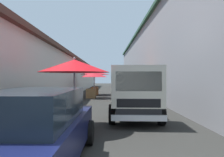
# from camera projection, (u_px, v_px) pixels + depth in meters

# --- Properties ---
(ground) EXTENTS (90.00, 90.00, 0.00)m
(ground) POSITION_uv_depth(u_px,v_px,m) (109.00, 99.00, 15.53)
(ground) COLOR #282826
(building_left_whitewash) EXTENTS (49.80, 7.50, 3.69)m
(building_left_whitewash) POSITION_uv_depth(u_px,v_px,m) (33.00, 76.00, 17.65)
(building_left_whitewash) COLOR beige
(building_left_whitewash) RESTS_ON ground
(building_right_concrete) EXTENTS (49.80, 7.50, 6.72)m
(building_right_concrete) POSITION_uv_depth(u_px,v_px,m) (185.00, 59.00, 17.89)
(building_right_concrete) COLOR gray
(building_right_concrete) RESTS_ON ground
(fruit_stall_far_right) EXTENTS (2.16, 2.16, 2.25)m
(fruit_stall_far_right) POSITION_uv_depth(u_px,v_px,m) (93.00, 78.00, 16.57)
(fruit_stall_far_right) COLOR #9E9EA3
(fruit_stall_far_right) RESTS_ON ground
(fruit_stall_near_right) EXTENTS (2.33, 2.33, 2.35)m
(fruit_stall_near_right) POSITION_uv_depth(u_px,v_px,m) (74.00, 74.00, 6.65)
(fruit_stall_near_right) COLOR #9E9EA3
(fruit_stall_near_right) RESTS_ON ground
(fruit_stall_far_left) EXTENTS (2.24, 2.24, 2.34)m
(fruit_stall_far_left) POSITION_uv_depth(u_px,v_px,m) (129.00, 77.00, 15.49)
(fruit_stall_far_left) COLOR #9E9EA3
(fruit_stall_far_left) RESTS_ON ground
(fruit_stall_mid_lane) EXTENTS (2.79, 2.79, 2.45)m
(fruit_stall_mid_lane) POSITION_uv_depth(u_px,v_px,m) (95.00, 75.00, 19.61)
(fruit_stall_mid_lane) COLOR #9E9EA3
(fruit_stall_mid_lane) RESTS_ON ground
(hatchback_car) EXTENTS (3.95, 2.00, 1.45)m
(hatchback_car) POSITION_uv_depth(u_px,v_px,m) (33.00, 129.00, 3.67)
(hatchback_car) COLOR #0F1438
(hatchback_car) RESTS_ON ground
(delivery_truck) EXTENTS (5.01, 2.18, 2.08)m
(delivery_truck) POSITION_uv_depth(u_px,v_px,m) (135.00, 94.00, 7.85)
(delivery_truck) COLOR black
(delivery_truck) RESTS_ON ground
(vendor_by_crates) EXTENTS (0.52, 0.43, 1.56)m
(vendor_by_crates) POSITION_uv_depth(u_px,v_px,m) (116.00, 86.00, 19.37)
(vendor_by_crates) COLOR #665B4C
(vendor_by_crates) RESTS_ON ground
(parked_scooter) EXTENTS (1.69, 0.38, 1.14)m
(parked_scooter) POSITION_uv_depth(u_px,v_px,m) (69.00, 101.00, 10.48)
(parked_scooter) COLOR black
(parked_scooter) RESTS_ON ground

